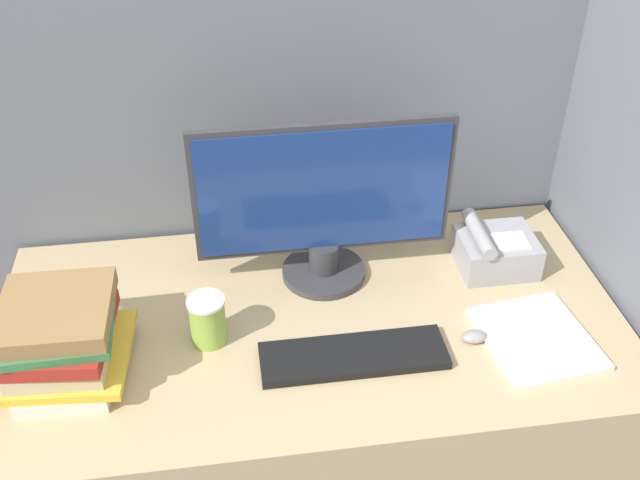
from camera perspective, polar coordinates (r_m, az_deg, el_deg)
cubicle_panel_rear at (r=2.11m, az=-2.24°, el=1.32°), size 1.86×0.04×1.44m
cubicle_panel_right at (r=2.02m, az=21.32°, el=-3.23°), size 0.04×0.83×1.44m
desk at (r=2.03m, az=-0.61°, el=-13.71°), size 1.46×0.77×0.74m
monitor at (r=1.78m, az=0.29°, el=2.54°), size 0.62×0.21×0.42m
keyboard at (r=1.66m, az=2.57°, el=-8.80°), size 0.41×0.13×0.02m
mouse at (r=1.74m, az=11.70°, el=-7.21°), size 0.06×0.04×0.02m
coffee_cup at (r=1.69m, az=-8.56°, el=-6.06°), size 0.08×0.08×0.12m
book_stack at (r=1.68m, az=-18.92°, el=-7.01°), size 0.26×0.31×0.18m
desk_telephone at (r=1.94m, az=13.16°, el=-0.77°), size 0.19×0.18×0.12m
paper_pile at (r=1.78m, az=16.17°, el=-7.21°), size 0.26×0.29×0.01m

